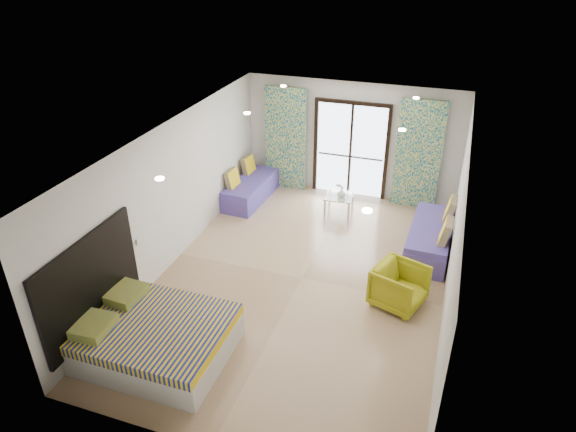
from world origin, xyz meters
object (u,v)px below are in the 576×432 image
(daybed_left, at_px, (250,189))
(coffee_table, at_px, (339,197))
(daybed_right, at_px, (431,237))
(armchair, at_px, (400,285))
(bed, at_px, (156,338))

(daybed_left, height_order, coffee_table, daybed_left)
(daybed_left, height_order, daybed_right, daybed_right)
(coffee_table, xyz_separation_m, armchair, (1.75, -2.90, 0.04))
(bed, xyz_separation_m, daybed_left, (-0.64, 5.17, -0.02))
(daybed_left, xyz_separation_m, armchair, (3.88, -2.83, 0.13))
(daybed_right, relative_size, armchair, 2.51)
(daybed_left, distance_m, daybed_right, 4.34)
(bed, xyz_separation_m, armchair, (3.24, 2.34, 0.10))
(daybed_left, distance_m, coffee_table, 2.13)
(bed, relative_size, coffee_table, 2.93)
(daybed_left, bearing_deg, armchair, -33.15)
(armchair, bearing_deg, coffee_table, 49.83)
(coffee_table, distance_m, armchair, 3.39)
(armchair, bearing_deg, daybed_right, 8.07)
(daybed_left, xyz_separation_m, coffee_table, (2.13, 0.08, 0.09))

